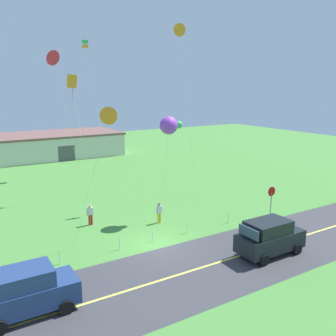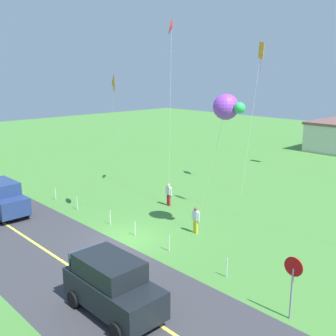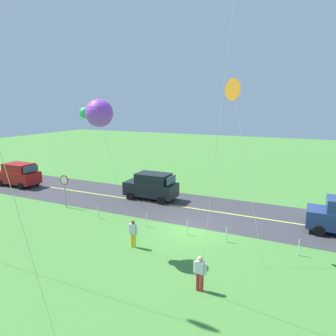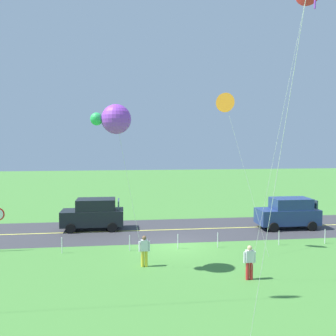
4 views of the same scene
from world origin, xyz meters
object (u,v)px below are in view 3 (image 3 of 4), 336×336
at_px(stop_sign, 65,185).
at_px(person_adult_companion, 133,233).
at_px(car_parked_east_far, 18,174).
at_px(kite_blue_mid, 98,113).
at_px(kite_yellow_high, 234,90).
at_px(person_adult_near, 200,272).
at_px(car_suv_foreground, 152,186).

height_order(stop_sign, person_adult_companion, stop_sign).
relative_size(car_parked_east_far, person_adult_companion, 2.75).
bearing_deg(kite_blue_mid, kite_yellow_high, -154.52).
distance_m(person_adult_companion, kite_blue_mid, 6.73).
distance_m(person_adult_near, kite_blue_mid, 9.07).
height_order(stop_sign, kite_blue_mid, kite_blue_mid).
relative_size(stop_sign, person_adult_companion, 1.60).
xyz_separation_m(person_adult_near, person_adult_companion, (4.70, -2.32, 0.00)).
height_order(car_parked_east_far, person_adult_companion, car_parked_east_far).
height_order(car_suv_foreground, car_parked_east_far, same).
bearing_deg(car_suv_foreground, stop_sign, 42.62).
distance_m(car_parked_east_far, kite_yellow_high, 23.46).
relative_size(person_adult_companion, kite_blue_mid, 0.20).
bearing_deg(car_parked_east_far, car_suv_foreground, -173.36).
relative_size(car_suv_foreground, stop_sign, 1.72).
bearing_deg(car_suv_foreground, car_parked_east_far, 6.64).
relative_size(car_suv_foreground, kite_yellow_high, 0.48).
bearing_deg(person_adult_near, kite_blue_mid, 69.64).
height_order(kite_blue_mid, kite_yellow_high, kite_yellow_high).
bearing_deg(kite_yellow_high, person_adult_companion, 24.26).
bearing_deg(stop_sign, kite_yellow_high, 173.59).
xyz_separation_m(car_suv_foreground, person_adult_near, (-7.89, 10.58, -0.29)).
distance_m(car_suv_foreground, stop_sign, 6.89).
xyz_separation_m(car_parked_east_far, kite_yellow_high, (-21.81, 4.50, 7.38)).
height_order(car_suv_foreground, person_adult_companion, car_suv_foreground).
bearing_deg(person_adult_near, car_parked_east_far, 61.31).
bearing_deg(person_adult_companion, car_suv_foreground, 83.50).
distance_m(car_parked_east_far, stop_sign, 9.33).
height_order(person_adult_companion, kite_yellow_high, kite_yellow_high).
xyz_separation_m(car_suv_foreground, car_parked_east_far, (13.84, 1.61, 0.00)).
distance_m(person_adult_near, person_adult_companion, 5.24).
distance_m(car_suv_foreground, person_adult_near, 13.20).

